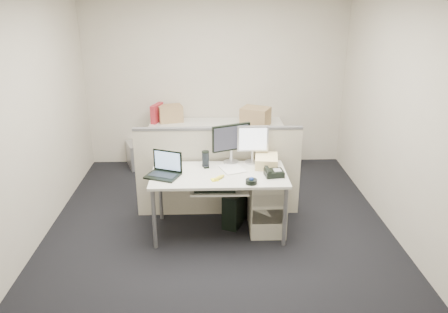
{
  "coord_description": "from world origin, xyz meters",
  "views": [
    {
      "loc": [
        -0.09,
        -4.45,
        2.64
      ],
      "look_at": [
        0.06,
        0.15,
        0.87
      ],
      "focal_mm": 35.0,
      "sensor_mm": 36.0,
      "label": 1
    }
  ],
  "objects_px": {
    "desk": "(219,179)",
    "monitor_main": "(231,144)",
    "laptop": "(162,166)",
    "desk_phone": "(274,173)"
  },
  "relations": [
    {
      "from": "desk_phone",
      "to": "desk",
      "type": "bearing_deg",
      "value": 165.0
    },
    {
      "from": "desk",
      "to": "monitor_main",
      "type": "bearing_deg",
      "value": 64.89
    },
    {
      "from": "desk",
      "to": "desk_phone",
      "type": "distance_m",
      "value": 0.61
    },
    {
      "from": "monitor_main",
      "to": "desk_phone",
      "type": "xyz_separation_m",
      "value": [
        0.45,
        -0.4,
        -0.2
      ]
    },
    {
      "from": "laptop",
      "to": "desk_phone",
      "type": "height_order",
      "value": "laptop"
    },
    {
      "from": "monitor_main",
      "to": "laptop",
      "type": "xyz_separation_m",
      "value": [
        -0.76,
        -0.39,
        -0.11
      ]
    },
    {
      "from": "desk",
      "to": "desk_phone",
      "type": "relative_size",
      "value": 7.55
    },
    {
      "from": "laptop",
      "to": "desk_phone",
      "type": "relative_size",
      "value": 1.74
    },
    {
      "from": "desk",
      "to": "monitor_main",
      "type": "distance_m",
      "value": 0.46
    },
    {
      "from": "monitor_main",
      "to": "laptop",
      "type": "distance_m",
      "value": 0.86
    }
  ]
}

